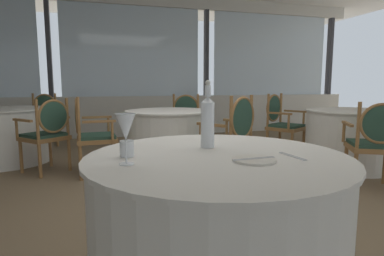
{
  "coord_description": "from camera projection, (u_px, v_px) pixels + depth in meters",
  "views": [
    {
      "loc": [
        -0.66,
        -2.79,
        1.1
      ],
      "look_at": [
        -0.21,
        -1.21,
        0.87
      ],
      "focal_mm": 30.0,
      "sensor_mm": 36.0,
      "label": 1
    }
  ],
  "objects": [
    {
      "name": "water_bottle",
      "position": [
        208.0,
        120.0,
        1.7
      ],
      "size": [
        0.07,
        0.07,
        0.36
      ],
      "color": "white",
      "rests_on": "foreground_table"
    },
    {
      "name": "butter_knife",
      "position": [
        254.0,
        159.0,
        1.41
      ],
      "size": [
        0.2,
        0.03,
        0.0
      ],
      "primitive_type": "cube",
      "rotation": [
        0.0,
        0.0,
        0.06
      ],
      "color": "silver",
      "rests_on": "foreground_table"
    },
    {
      "name": "side_plate",
      "position": [
        254.0,
        160.0,
        1.41
      ],
      "size": [
        0.19,
        0.19,
        0.01
      ],
      "primitive_type": "cylinder",
      "color": "silver",
      "rests_on": "foreground_table"
    },
    {
      "name": "dinner_fork",
      "position": [
        292.0,
        156.0,
        1.5
      ],
      "size": [
        0.04,
        0.18,
        0.0
      ],
      "primitive_type": "cube",
      "rotation": [
        0.0,
        0.0,
        1.69
      ],
      "color": "silver",
      "rests_on": "foreground_table"
    },
    {
      "name": "wine_glass",
      "position": [
        126.0,
        128.0,
        1.33
      ],
      "size": [
        0.09,
        0.09,
        0.21
      ],
      "color": "white",
      "rests_on": "foreground_table"
    },
    {
      "name": "dining_chair_2_2",
      "position": [
        233.0,
        133.0,
        3.52
      ],
      "size": [
        0.65,
        0.64,
        0.98
      ],
      "rotation": [
        0.0,
        0.0,
        8.44
      ],
      "color": "olive",
      "rests_on": "ground_plane"
    },
    {
      "name": "background_table_1",
      "position": [
        350.0,
        139.0,
        4.26
      ],
      "size": [
        1.15,
        1.15,
        0.76
      ],
      "color": "silver",
      "rests_on": "ground_plane"
    },
    {
      "name": "dining_chair_1_2",
      "position": [
        376.0,
        139.0,
        3.27
      ],
      "size": [
        0.65,
        0.62,
        0.93
      ],
      "rotation": [
        0.0,
        0.0,
        7.35
      ],
      "color": "olive",
      "rests_on": "ground_plane"
    },
    {
      "name": "dining_chair_1_1",
      "position": [
        281.0,
        120.0,
        4.91
      ],
      "size": [
        0.65,
        0.63,
        0.96
      ],
      "rotation": [
        0.0,
        0.0,
        5.26
      ],
      "color": "olive",
      "rests_on": "ground_plane"
    },
    {
      "name": "water_tumbler",
      "position": [
        127.0,
        148.0,
        1.5
      ],
      "size": [
        0.07,
        0.07,
        0.08
      ],
      "primitive_type": "cylinder",
      "color": "white",
      "rests_on": "foreground_table"
    },
    {
      "name": "dining_chair_2_1",
      "position": [
        89.0,
        130.0,
        3.84
      ],
      "size": [
        0.5,
        0.56,
        0.95
      ],
      "rotation": [
        0.0,
        0.0,
        6.35
      ],
      "color": "olive",
      "rests_on": "ground_plane"
    },
    {
      "name": "dining_chair_0_1",
      "position": [
        48.0,
        130.0,
        3.94
      ],
      "size": [
        0.66,
        0.65,
        0.93
      ],
      "rotation": [
        0.0,
        0.0,
        8.58
      ],
      "color": "olive",
      "rests_on": "ground_plane"
    },
    {
      "name": "window_wall_far",
      "position": [
        133.0,
        81.0,
        6.73
      ],
      "size": [
        10.25,
        0.14,
        2.95
      ],
      "color": "beige",
      "rests_on": "ground_plane"
    },
    {
      "name": "ground_plane",
      "position": [
        179.0,
        203.0,
        2.99
      ],
      "size": [
        14.17,
        14.17,
        0.0
      ],
      "primitive_type": "plane",
      "color": "#756047"
    },
    {
      "name": "dining_chair_2_0",
      "position": [
        184.0,
        119.0,
        5.13
      ],
      "size": [
        0.64,
        0.62,
        0.94
      ],
      "rotation": [
        0.0,
        0.0,
        4.25
      ],
      "color": "olive",
      "rests_on": "ground_plane"
    },
    {
      "name": "background_table_2",
      "position": [
        169.0,
        139.0,
        4.19
      ],
      "size": [
        1.12,
        1.12,
        0.76
      ],
      "color": "silver",
      "rests_on": "ground_plane"
    },
    {
      "name": "dining_chair_0_2",
      "position": [
        42.0,
        116.0,
        5.55
      ],
      "size": [
        0.63,
        0.58,
        0.94
      ],
      "rotation": [
        0.0,
        0.0,
        10.67
      ],
      "color": "olive",
      "rests_on": "ground_plane"
    },
    {
      "name": "background_table_0",
      "position": [
        4.0,
        135.0,
        4.53
      ],
      "size": [
        1.26,
        1.26,
        0.76
      ],
      "color": "silver",
      "rests_on": "ground_plane"
    },
    {
      "name": "foreground_table",
      "position": [
        216.0,
        230.0,
        1.58
      ],
      "size": [
        1.26,
        1.26,
        0.76
      ],
      "color": "silver",
      "rests_on": "ground_plane"
    }
  ]
}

